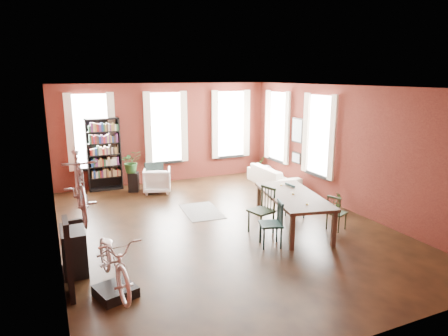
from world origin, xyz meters
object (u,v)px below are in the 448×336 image
dining_chair_c (337,213)px  console_table (74,250)px  dining_chair_d (295,200)px  bicycle_floor (112,234)px  dining_table (292,212)px  bookshelf (104,154)px  cream_sofa (273,173)px  white_armchair (157,179)px  plant_stand (134,182)px  dining_chair_a (271,224)px  bike_trainer (116,291)px  dining_chair_b (261,211)px

dining_chair_c → console_table: (-5.59, 0.33, -0.00)m
dining_chair_d → bicycle_floor: (-4.67, -1.91, 0.63)m
dining_table → bicycle_floor: size_ratio=1.33×
dining_chair_c → bookshelf: (-4.31, 5.53, 0.70)m
dining_chair_c → cream_sofa: bearing=-30.0°
white_armchair → console_table: size_ratio=1.01×
bookshelf → white_armchair: (1.37, -0.92, -0.70)m
console_table → plant_stand: console_table is taller
plant_stand → dining_chair_a: bearing=-71.3°
dining_chair_c → bike_trainer: size_ratio=1.42×
dining_chair_a → bookshelf: bearing=-139.0°
dining_chair_b → bookshelf: size_ratio=0.47×
cream_sofa → dining_chair_c: bearing=170.5°
bookshelf → dining_chair_c: bearing=-52.1°
dining_table → dining_chair_b: 0.78m
white_armchair → plant_stand: size_ratio=1.38×
dining_chair_b → plant_stand: size_ratio=1.76×
dining_chair_a → console_table: (-3.76, 0.49, -0.08)m
dining_chair_b → bike_trainer: size_ratio=1.81×
plant_stand → bicycle_floor: bicycle_floor is taller
cream_sofa → bicycle_floor: 7.40m
dining_chair_b → bicycle_floor: (-3.41, -1.37, 0.54)m
console_table → dining_chair_a: bearing=-7.5°
dining_chair_a → cream_sofa: bearing=165.7°
dining_chair_b → bookshelf: bearing=-166.8°
bookshelf → bike_trainer: 6.49m
dining_table → white_armchair: 4.63m
cream_sofa → bicycle_floor: (-5.71, -4.67, 0.65)m
dining_table → cream_sofa: 3.70m
white_armchair → console_table: white_armchair is taller
dining_table → plant_stand: 5.25m
dining_table → dining_chair_c: size_ratio=2.95×
dining_table → console_table: bearing=-166.8°
white_armchair → plant_stand: 0.73m
dining_table → bookshelf: bookshelf is taller
dining_table → cream_sofa: size_ratio=1.14×
dining_chair_c → console_table: size_ratio=1.01×
dining_chair_b → bicycle_floor: size_ratio=0.58×
white_armchair → bicycle_floor: 5.89m
white_armchair → plant_stand: bearing=-12.7°
dining_chair_b → dining_chair_c: dining_chair_b is taller
dining_chair_a → dining_chair_c: bearing=112.6°
bicycle_floor → dining_chair_b: bearing=16.8°
dining_table → white_armchair: bearing=127.9°
console_table → plant_stand: 5.07m
dining_chair_a → dining_chair_d: dining_chair_a is taller
dining_chair_b → bookshelf: bookshelf is taller
white_armchair → bike_trainer: bearing=85.7°
dining_chair_c → bicycle_floor: (-5.06, -0.84, 0.65)m
dining_chair_a → plant_stand: (-1.74, 5.14, -0.18)m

